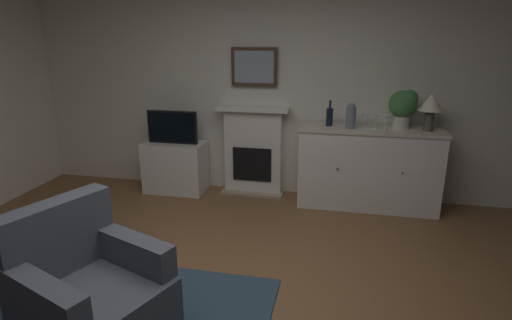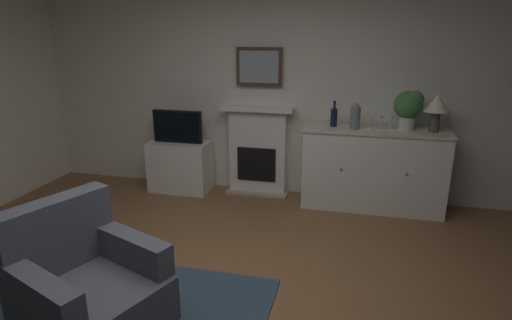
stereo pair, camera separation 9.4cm
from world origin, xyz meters
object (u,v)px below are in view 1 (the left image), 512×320
Objects in this scene: fireplace_unit at (254,150)px; wine_glass_left at (365,117)px; wine_glass_center at (376,118)px; wine_glass_right at (386,119)px; wine_bottle at (329,116)px; potted_plant_small at (404,106)px; table_lamp at (431,105)px; tv_cabinet at (176,167)px; vase_decorative at (351,116)px; sideboard_cabinet at (368,168)px; framed_picture at (254,67)px; tv_set at (172,127)px; armchair at (87,289)px.

wine_glass_left is (1.30, -0.20, 0.51)m from fireplace_unit.
wine_glass_right is at bearing 5.39° from wine_glass_center.
potted_plant_small is (0.79, 0.02, 0.15)m from wine_bottle.
tv_cabinet is at bearing 179.71° from table_lamp.
vase_decorative is at bearing -170.21° from potted_plant_small.
wine_bottle is at bearing 176.44° from sideboard_cabinet.
sideboard_cabinet is 2.36m from tv_cabinet.
framed_picture is 0.35× the size of sideboard_cabinet.
wine_glass_center is 0.27× the size of tv_set.
wine_glass_center and wine_glass_right have the same top height.
table_lamp is (1.97, -0.22, -0.35)m from framed_picture.
sideboard_cabinet is 2.38m from tv_set.
tv_cabinet is (-2.38, 0.06, -0.74)m from wine_glass_center.
fireplace_unit is 2.87m from armchair.
wine_glass_center is 2.39m from tv_set.
wine_glass_right is 3.36m from armchair.
wine_bottle is at bearing -12.00° from framed_picture.
vase_decorative reaches higher than tv_set.
fireplace_unit is 1.03m from tv_set.
vase_decorative is at bearing -1.13° from tv_set.
framed_picture is 1.07m from wine_bottle.
vase_decorative is at bearing -18.74° from wine_bottle.
armchair is (-2.00, -2.61, -0.67)m from wine_glass_right.
armchair is at bearing -128.93° from potted_plant_small.
wine_glass_center is at bearing -9.08° from fireplace_unit.
armchair is at bearing -125.04° from sideboard_cabinet.
potted_plant_small is at bearing 17.95° from wine_glass_center.
fireplace_unit is at bearing 9.45° from tv_cabinet.
framed_picture is at bearing 166.59° from vase_decorative.
fireplace_unit is at bearing 168.76° from vase_decorative.
framed_picture is (0.00, 0.05, 1.01)m from fireplace_unit.
wine_bottle reaches higher than armchair.
wine_bottle reaches higher than tv_set.
wine_bottle is (0.91, -0.15, 0.49)m from fireplace_unit.
sideboard_cabinet is 5.45× the size of wine_bottle.
wine_bottle reaches higher than tv_cabinet.
wine_glass_center reaches higher than tv_set.
potted_plant_small is (1.70, -0.13, 0.64)m from fireplace_unit.
tv_set reaches higher than tv_cabinet.
fireplace_unit is 1.04m from wine_bottle.
wine_glass_center is 0.27m from vase_decorative.
sideboard_cabinet is at bearing -3.56° from wine_bottle.
vase_decorative is at bearing -178.07° from wine_glass_right.
wine_glass_right is 2.60m from tv_cabinet.
wine_glass_right is at bearing -14.69° from sideboard_cabinet.
table_lamp is at bearing 4.77° from wine_glass_right.
armchair is at bearing -79.45° from tv_set.
sideboard_cabinet is 9.58× the size of wine_glass_center.
vase_decorative reaches higher than sideboard_cabinet.
fireplace_unit is 1.61m from wine_glass_right.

